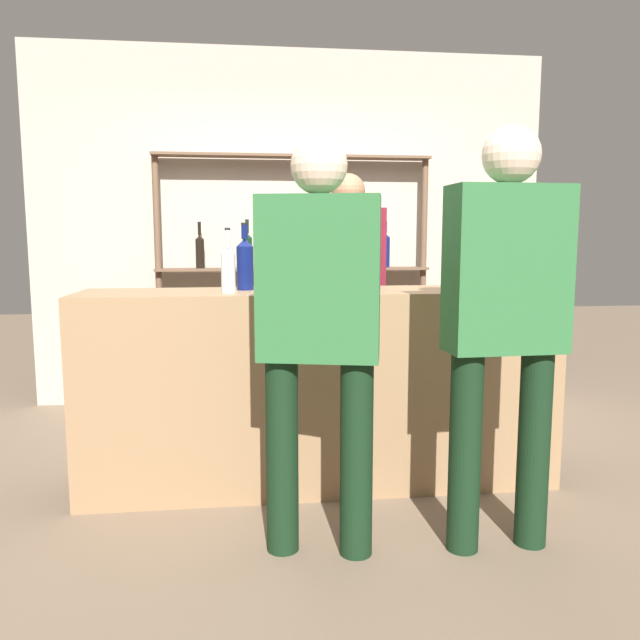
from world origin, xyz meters
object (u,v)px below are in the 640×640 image
at_px(customer_right, 505,309).
at_px(counter_bottle_3, 344,266).
at_px(counter_bottle_2, 245,263).
at_px(wine_glass, 368,270).
at_px(counter_bottle_1, 533,267).
at_px(counter_bottle_0, 228,268).
at_px(customer_center, 319,319).
at_px(server_behind_counter, 347,282).

bearing_deg(customer_right, counter_bottle_3, 36.05).
relative_size(counter_bottle_2, wine_glass, 2.29).
height_order(counter_bottle_1, wine_glass, counter_bottle_1).
xyz_separation_m(counter_bottle_0, counter_bottle_2, (0.08, 0.17, 0.02)).
distance_m(wine_glass, customer_center, 0.76).
xyz_separation_m(counter_bottle_1, wine_glass, (-0.91, -0.02, -0.01)).
bearing_deg(wine_glass, customer_center, -116.66).
distance_m(counter_bottle_2, server_behind_counter, 1.13).
height_order(wine_glass, customer_center, customer_center).
distance_m(counter_bottle_1, counter_bottle_3, 1.03).
bearing_deg(server_behind_counter, customer_center, -11.66).
bearing_deg(counter_bottle_3, counter_bottle_0, 179.87).
bearing_deg(customer_right, counter_bottle_2, 48.30).
distance_m(counter_bottle_2, counter_bottle_3, 0.53).
relative_size(wine_glass, server_behind_counter, 0.09).
distance_m(counter_bottle_3, wine_glass, 0.12).
height_order(counter_bottle_0, counter_bottle_1, counter_bottle_0).
bearing_deg(counter_bottle_1, counter_bottle_2, 174.23).
height_order(counter_bottle_2, wine_glass, counter_bottle_2).
bearing_deg(server_behind_counter, customer_right, 13.43).
relative_size(counter_bottle_1, wine_glass, 2.07).
bearing_deg(wine_glass, customer_right, -58.49).
bearing_deg(wine_glass, counter_bottle_2, 164.55).
height_order(counter_bottle_2, counter_bottle_3, counter_bottle_2).
xyz_separation_m(counter_bottle_0, counter_bottle_3, (0.59, -0.00, 0.01)).
relative_size(counter_bottle_3, customer_center, 0.20).
height_order(counter_bottle_0, counter_bottle_3, counter_bottle_3).
distance_m(counter_bottle_0, counter_bottle_3, 0.59).
bearing_deg(server_behind_counter, counter_bottle_3, -8.82).
bearing_deg(counter_bottle_1, server_behind_counter, 129.21).
xyz_separation_m(counter_bottle_3, server_behind_counter, (0.19, 1.04, -0.16)).
distance_m(customer_right, server_behind_counter, 1.80).
bearing_deg(counter_bottle_0, customer_right, -31.99).
bearing_deg(customer_center, counter_bottle_2, 32.73).
height_order(counter_bottle_3, customer_right, customer_right).
xyz_separation_m(counter_bottle_3, customer_center, (-0.21, -0.67, -0.18)).
height_order(wine_glass, customer_right, customer_right).
bearing_deg(counter_bottle_1, counter_bottle_0, -179.52).
bearing_deg(counter_bottle_2, customer_center, -70.64).
bearing_deg(server_behind_counter, counter_bottle_0, -35.33).
height_order(customer_right, server_behind_counter, customer_right).
xyz_separation_m(counter_bottle_0, server_behind_counter, (0.78, 1.04, -0.15)).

